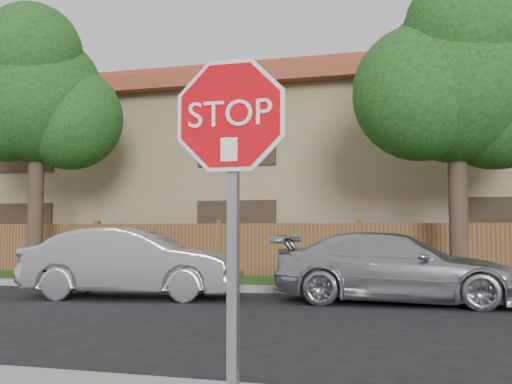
% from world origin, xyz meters
% --- Properties ---
extents(far_curb, '(70.00, 0.30, 0.15)m').
position_xyz_m(far_curb, '(0.00, 8.15, 0.07)').
color(far_curb, gray).
rests_on(far_curb, ground).
extents(grass_strip, '(70.00, 3.00, 0.12)m').
position_xyz_m(grass_strip, '(0.00, 9.80, 0.06)').
color(grass_strip, '#1E4714').
rests_on(grass_strip, ground).
extents(fence, '(70.00, 0.12, 1.60)m').
position_xyz_m(fence, '(0.00, 11.40, 0.80)').
color(fence, brown).
rests_on(fence, ground).
extents(apartment_building, '(35.20, 9.20, 7.20)m').
position_xyz_m(apartment_building, '(0.00, 17.00, 3.53)').
color(apartment_building, '#897755').
rests_on(apartment_building, ground).
extents(tree_left, '(4.80, 3.90, 7.78)m').
position_xyz_m(tree_left, '(-8.98, 9.57, 5.22)').
color(tree_left, '#382B21').
rests_on(tree_left, ground).
extents(tree_mid, '(4.80, 3.90, 7.35)m').
position_xyz_m(tree_mid, '(2.52, 9.57, 4.87)').
color(tree_mid, '#382B21').
rests_on(tree_mid, ground).
extents(stop_sign, '(1.01, 0.13, 2.55)m').
position_xyz_m(stop_sign, '(0.56, -1.48, 1.83)').
color(stop_sign, gray).
rests_on(stop_sign, sidewalk_near).
extents(sedan_left, '(4.63, 2.20, 1.47)m').
position_xyz_m(sedan_left, '(-4.17, 6.36, 0.73)').
color(sedan_left, '#ACACB1').
rests_on(sedan_left, ground).
extents(sedan_right, '(4.73, 1.94, 1.37)m').
position_xyz_m(sedan_right, '(1.18, 6.94, 0.69)').
color(sedan_right, '#AAABB1').
rests_on(sedan_right, ground).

